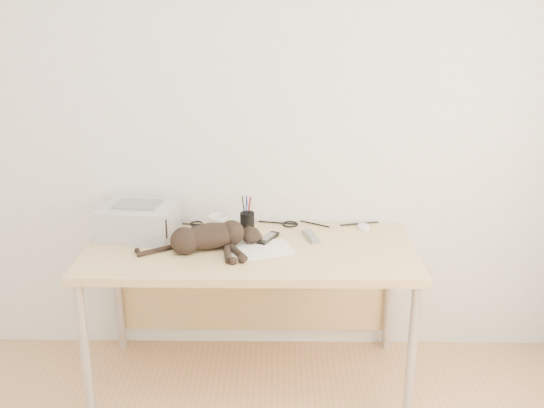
{
  "coord_description": "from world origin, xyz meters",
  "views": [
    {
      "loc": [
        0.14,
        -1.31,
        1.89
      ],
      "look_at": [
        0.11,
        1.34,
        0.98
      ],
      "focal_mm": 40.0,
      "sensor_mm": 36.0,
      "label": 1
    }
  ],
  "objects_px": {
    "printer": "(139,220)",
    "cat": "(207,238)",
    "mug": "(218,224)",
    "pen_cup": "(247,222)",
    "mouse": "(364,225)",
    "desk": "(251,265)"
  },
  "relations": [
    {
      "from": "cat",
      "to": "mouse",
      "type": "height_order",
      "value": "cat"
    },
    {
      "from": "desk",
      "to": "printer",
      "type": "bearing_deg",
      "value": 172.97
    },
    {
      "from": "cat",
      "to": "pen_cup",
      "type": "xyz_separation_m",
      "value": [
        0.18,
        0.25,
        -0.01
      ]
    },
    {
      "from": "printer",
      "to": "mug",
      "type": "bearing_deg",
      "value": 5.73
    },
    {
      "from": "desk",
      "to": "pen_cup",
      "type": "height_order",
      "value": "pen_cup"
    },
    {
      "from": "cat",
      "to": "pen_cup",
      "type": "distance_m",
      "value": 0.31
    },
    {
      "from": "desk",
      "to": "printer",
      "type": "relative_size",
      "value": 4.04
    },
    {
      "from": "printer",
      "to": "pen_cup",
      "type": "relative_size",
      "value": 2.08
    },
    {
      "from": "printer",
      "to": "mouse",
      "type": "distance_m",
      "value": 1.16
    },
    {
      "from": "desk",
      "to": "printer",
      "type": "xyz_separation_m",
      "value": [
        -0.57,
        0.07,
        0.22
      ]
    },
    {
      "from": "desk",
      "to": "cat",
      "type": "height_order",
      "value": "cat"
    },
    {
      "from": "printer",
      "to": "cat",
      "type": "distance_m",
      "value": 0.41
    },
    {
      "from": "pen_cup",
      "to": "mouse",
      "type": "height_order",
      "value": "pen_cup"
    },
    {
      "from": "printer",
      "to": "mug",
      "type": "distance_m",
      "value": 0.4
    },
    {
      "from": "printer",
      "to": "cat",
      "type": "bearing_deg",
      "value": -26.54
    },
    {
      "from": "desk",
      "to": "pen_cup",
      "type": "bearing_deg",
      "value": 99.96
    },
    {
      "from": "printer",
      "to": "mug",
      "type": "xyz_separation_m",
      "value": [
        0.4,
        0.04,
        -0.04
      ]
    },
    {
      "from": "mug",
      "to": "pen_cup",
      "type": "xyz_separation_m",
      "value": [
        0.15,
        0.02,
        0.01
      ]
    },
    {
      "from": "mouse",
      "to": "printer",
      "type": "bearing_deg",
      "value": 179.06
    },
    {
      "from": "desk",
      "to": "mouse",
      "type": "distance_m",
      "value": 0.63
    },
    {
      "from": "desk",
      "to": "mug",
      "type": "relative_size",
      "value": 16.04
    },
    {
      "from": "printer",
      "to": "mouse",
      "type": "height_order",
      "value": "printer"
    }
  ]
}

